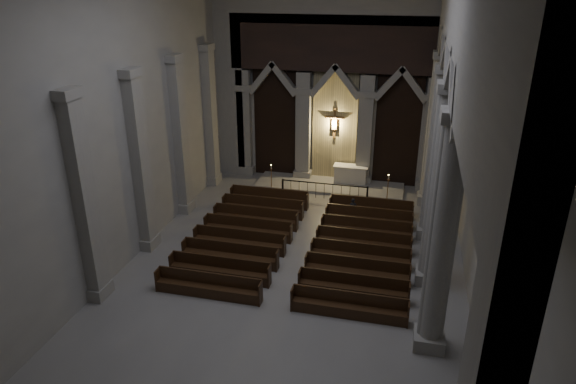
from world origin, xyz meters
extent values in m
plane|color=gray|center=(0.00, 0.00, 0.00)|extent=(24.00, 24.00, 0.00)
cube|color=#98968F|center=(0.00, 12.00, 6.00)|extent=(14.00, 0.10, 12.00)
cube|color=#98968F|center=(0.00, -12.00, 6.00)|extent=(14.00, 0.10, 12.00)
cube|color=#98968F|center=(-7.00, 0.00, 6.00)|extent=(0.10, 24.00, 12.00)
cube|color=#98968F|center=(7.00, 0.00, 6.00)|extent=(0.10, 24.00, 12.00)
cube|color=gray|center=(-5.40, 11.50, 3.20)|extent=(0.80, 0.50, 6.40)
cube|color=gray|center=(-5.40, 11.50, 0.25)|extent=(1.05, 0.70, 0.50)
cube|color=gray|center=(-5.40, 11.50, 5.35)|extent=(1.00, 0.65, 0.35)
cube|color=gray|center=(-1.80, 11.50, 3.20)|extent=(0.80, 0.50, 6.40)
cube|color=gray|center=(-1.80, 11.50, 0.25)|extent=(1.05, 0.70, 0.50)
cube|color=gray|center=(-1.80, 11.50, 5.35)|extent=(1.00, 0.65, 0.35)
cube|color=gray|center=(1.80, 11.50, 3.20)|extent=(0.80, 0.50, 6.40)
cube|color=gray|center=(1.80, 11.50, 0.25)|extent=(1.05, 0.70, 0.50)
cube|color=gray|center=(1.80, 11.50, 5.35)|extent=(1.00, 0.65, 0.35)
cube|color=gray|center=(5.40, 11.50, 3.20)|extent=(0.80, 0.50, 6.40)
cube|color=gray|center=(5.40, 11.50, 0.25)|extent=(1.05, 0.70, 0.50)
cube|color=gray|center=(5.40, 11.50, 5.35)|extent=(1.00, 0.65, 0.35)
cube|color=black|center=(-3.60, 11.85, 3.50)|extent=(2.60, 0.15, 7.00)
cube|color=tan|center=(0.00, 11.85, 3.50)|extent=(2.60, 0.15, 7.00)
cube|color=black|center=(3.60, 11.85, 3.50)|extent=(2.60, 0.15, 7.00)
cube|color=black|center=(0.00, 11.50, 8.00)|extent=(12.00, 0.50, 3.00)
cube|color=gray|center=(-6.20, 11.50, 4.50)|extent=(1.60, 0.50, 9.00)
cube|color=gray|center=(6.20, 11.50, 4.50)|extent=(1.60, 0.50, 9.00)
plane|color=#FFB972|center=(0.00, 11.82, 3.50)|extent=(1.50, 0.00, 1.50)
cube|color=brown|center=(0.00, 11.73, 3.50)|extent=(0.13, 0.08, 1.80)
cube|color=brown|center=(0.00, 11.73, 3.85)|extent=(1.10, 0.08, 0.13)
cube|color=tan|center=(0.00, 11.67, 3.45)|extent=(0.26, 0.10, 0.60)
sphere|color=tan|center=(0.00, 11.67, 3.85)|extent=(0.17, 0.17, 0.17)
cylinder|color=tan|center=(-0.26, 11.67, 3.82)|extent=(0.45, 0.08, 0.08)
cylinder|color=tan|center=(0.26, 11.67, 3.82)|extent=(0.45, 0.08, 0.08)
cube|color=gray|center=(5.50, 9.50, 0.25)|extent=(1.00, 1.00, 0.50)
cylinder|color=gray|center=(5.50, 9.50, 4.00)|extent=(0.70, 0.70, 7.50)
cube|color=gray|center=(5.50, 9.50, 7.85)|extent=(0.95, 0.95, 0.35)
cube|color=gray|center=(5.50, 5.50, 0.25)|extent=(1.00, 1.00, 0.50)
cylinder|color=gray|center=(5.50, 5.50, 4.00)|extent=(0.70, 0.70, 7.50)
cube|color=gray|center=(5.50, 5.50, 7.85)|extent=(0.95, 0.95, 0.35)
cube|color=gray|center=(5.50, 1.50, 0.25)|extent=(1.00, 1.00, 0.50)
cylinder|color=gray|center=(5.50, 1.50, 4.00)|extent=(0.70, 0.70, 7.50)
cube|color=gray|center=(5.50, 1.50, 7.85)|extent=(0.95, 0.95, 0.35)
cube|color=gray|center=(5.50, -2.50, 0.25)|extent=(1.00, 1.00, 0.50)
cylinder|color=gray|center=(5.50, -2.50, 4.00)|extent=(0.70, 0.70, 7.50)
cube|color=gray|center=(5.50, -2.50, 7.85)|extent=(0.95, 0.95, 0.35)
cube|color=gray|center=(5.50, 0.00, 10.60)|extent=(0.55, 24.00, 2.80)
cube|color=gray|center=(5.50, 11.40, 4.60)|extent=(0.55, 1.20, 9.20)
cube|color=gray|center=(-6.75, 9.50, 0.25)|extent=(0.60, 1.00, 0.50)
cube|color=gray|center=(-6.75, 9.50, 4.00)|extent=(0.50, 0.80, 7.50)
cube|color=gray|center=(-6.75, 9.50, 7.85)|extent=(0.60, 1.00, 0.35)
cube|color=gray|center=(-6.75, 5.50, 0.25)|extent=(0.60, 1.00, 0.50)
cube|color=gray|center=(-6.75, 5.50, 4.00)|extent=(0.50, 0.80, 7.50)
cube|color=gray|center=(-6.75, 5.50, 7.85)|extent=(0.60, 1.00, 0.35)
cube|color=gray|center=(-6.75, 1.50, 0.25)|extent=(0.60, 1.00, 0.50)
cube|color=gray|center=(-6.75, 1.50, 4.00)|extent=(0.50, 0.80, 7.50)
cube|color=gray|center=(-6.75, 1.50, 7.85)|extent=(0.60, 1.00, 0.35)
cube|color=gray|center=(-6.75, -2.50, 0.25)|extent=(0.60, 1.00, 0.50)
cube|color=gray|center=(-6.75, -2.50, 4.00)|extent=(0.50, 0.80, 7.50)
cube|color=gray|center=(-6.75, -2.50, 7.85)|extent=(0.60, 1.00, 0.35)
cube|color=gray|center=(0.00, 10.60, 0.07)|extent=(8.50, 2.60, 0.15)
cube|color=beige|center=(1.13, 11.21, 0.64)|extent=(1.85, 0.72, 0.98)
cube|color=white|center=(1.13, 11.21, 1.15)|extent=(2.00, 0.80, 0.04)
cube|color=black|center=(0.00, 8.75, 0.90)|extent=(4.71, 0.05, 0.05)
cube|color=black|center=(-2.36, 8.75, 0.47)|extent=(0.09, 0.09, 0.94)
cube|color=black|center=(2.36, 8.75, 0.47)|extent=(0.09, 0.09, 0.94)
cylinder|color=black|center=(-1.89, 8.75, 0.44)|extent=(0.02, 0.02, 0.87)
cylinder|color=black|center=(-1.41, 8.75, 0.44)|extent=(0.02, 0.02, 0.87)
cylinder|color=black|center=(-0.94, 8.75, 0.44)|extent=(0.02, 0.02, 0.87)
cylinder|color=black|center=(-0.47, 8.75, 0.44)|extent=(0.02, 0.02, 0.87)
cylinder|color=black|center=(0.00, 8.75, 0.44)|extent=(0.02, 0.02, 0.87)
cylinder|color=black|center=(0.47, 8.75, 0.44)|extent=(0.02, 0.02, 0.87)
cylinder|color=black|center=(0.94, 8.75, 0.44)|extent=(0.02, 0.02, 0.87)
cylinder|color=black|center=(1.41, 8.75, 0.44)|extent=(0.02, 0.02, 0.87)
cylinder|color=black|center=(1.89, 8.75, 0.44)|extent=(0.02, 0.02, 0.87)
cylinder|color=#935E2D|center=(-3.19, 9.36, 0.03)|extent=(0.26, 0.26, 0.05)
cylinder|color=#935E2D|center=(-3.19, 9.36, 0.64)|extent=(0.04, 0.04, 1.23)
cylinder|color=#935E2D|center=(-3.19, 9.36, 1.25)|extent=(0.13, 0.13, 0.02)
cylinder|color=beige|center=(-3.19, 9.36, 1.36)|extent=(0.05, 0.05, 0.21)
sphere|color=#FFDC59|center=(-3.19, 9.36, 1.49)|extent=(0.05, 0.05, 0.05)
cylinder|color=#935E2D|center=(3.40, 9.04, 0.03)|extent=(0.28, 0.28, 0.06)
cylinder|color=#935E2D|center=(3.40, 9.04, 0.69)|extent=(0.04, 0.04, 1.32)
cylinder|color=#935E2D|center=(3.40, 9.04, 1.35)|extent=(0.14, 0.14, 0.02)
cylinder|color=beige|center=(3.40, 9.04, 1.47)|extent=(0.06, 0.06, 0.23)
sphere|color=#FFDC59|center=(3.40, 9.04, 1.61)|extent=(0.05, 0.05, 0.05)
cube|color=black|center=(-2.70, 7.14, 0.22)|extent=(4.18, 0.40, 0.45)
cube|color=black|center=(-2.70, 7.33, 0.70)|extent=(4.18, 0.07, 0.50)
cube|color=black|center=(-4.79, 7.14, 0.45)|extent=(0.06, 0.45, 0.89)
cube|color=black|center=(-0.61, 7.14, 0.45)|extent=(0.06, 0.45, 0.89)
cube|color=black|center=(2.70, 7.14, 0.22)|extent=(4.18, 0.40, 0.45)
cube|color=black|center=(2.70, 7.33, 0.70)|extent=(4.18, 0.07, 0.50)
cube|color=black|center=(0.61, 7.14, 0.45)|extent=(0.06, 0.45, 0.89)
cube|color=black|center=(4.79, 7.14, 0.45)|extent=(0.06, 0.45, 0.89)
cube|color=black|center=(-2.70, 5.90, 0.22)|extent=(4.18, 0.40, 0.45)
cube|color=black|center=(-2.70, 6.09, 0.70)|extent=(4.18, 0.07, 0.50)
cube|color=black|center=(-4.79, 5.90, 0.45)|extent=(0.06, 0.45, 0.89)
cube|color=black|center=(-0.61, 5.90, 0.45)|extent=(0.06, 0.45, 0.89)
cube|color=black|center=(2.70, 5.90, 0.22)|extent=(4.18, 0.40, 0.45)
cube|color=black|center=(2.70, 6.09, 0.70)|extent=(4.18, 0.07, 0.50)
cube|color=black|center=(0.61, 5.90, 0.45)|extent=(0.06, 0.45, 0.89)
cube|color=black|center=(4.79, 5.90, 0.45)|extent=(0.06, 0.45, 0.89)
cube|color=black|center=(-2.70, 4.66, 0.22)|extent=(4.18, 0.40, 0.45)
cube|color=black|center=(-2.70, 4.85, 0.70)|extent=(4.18, 0.07, 0.50)
cube|color=black|center=(-4.79, 4.66, 0.45)|extent=(0.06, 0.45, 0.89)
cube|color=black|center=(-0.61, 4.66, 0.45)|extent=(0.06, 0.45, 0.89)
cube|color=black|center=(2.70, 4.66, 0.22)|extent=(4.18, 0.40, 0.45)
cube|color=black|center=(2.70, 4.85, 0.70)|extent=(4.18, 0.07, 0.50)
cube|color=black|center=(0.61, 4.66, 0.45)|extent=(0.06, 0.45, 0.89)
cube|color=black|center=(4.79, 4.66, 0.45)|extent=(0.06, 0.45, 0.89)
cube|color=black|center=(-2.70, 3.42, 0.22)|extent=(4.18, 0.40, 0.45)
cube|color=black|center=(-2.70, 3.61, 0.70)|extent=(4.18, 0.07, 0.50)
cube|color=black|center=(-4.79, 3.42, 0.45)|extent=(0.06, 0.45, 0.89)
cube|color=black|center=(-0.61, 3.42, 0.45)|extent=(0.06, 0.45, 0.89)
cube|color=black|center=(2.70, 3.42, 0.22)|extent=(4.18, 0.40, 0.45)
cube|color=black|center=(2.70, 3.61, 0.70)|extent=(4.18, 0.07, 0.50)
cube|color=black|center=(0.61, 3.42, 0.45)|extent=(0.06, 0.45, 0.89)
cube|color=black|center=(4.79, 3.42, 0.45)|extent=(0.06, 0.45, 0.89)
cube|color=black|center=(-2.70, 2.18, 0.22)|extent=(4.18, 0.40, 0.45)
cube|color=black|center=(-2.70, 2.37, 0.70)|extent=(4.18, 0.07, 0.50)
cube|color=black|center=(-4.79, 2.18, 0.45)|extent=(0.06, 0.45, 0.89)
cube|color=black|center=(-0.61, 2.18, 0.45)|extent=(0.06, 0.45, 0.89)
cube|color=black|center=(2.70, 2.18, 0.22)|extent=(4.18, 0.40, 0.45)
cube|color=black|center=(2.70, 2.37, 0.70)|extent=(4.18, 0.07, 0.50)
cube|color=black|center=(0.61, 2.18, 0.45)|extent=(0.06, 0.45, 0.89)
cube|color=black|center=(4.79, 2.18, 0.45)|extent=(0.06, 0.45, 0.89)
cube|color=black|center=(-2.70, 0.94, 0.22)|extent=(4.18, 0.40, 0.45)
cube|color=black|center=(-2.70, 1.13, 0.70)|extent=(4.18, 0.07, 0.50)
cube|color=black|center=(-4.79, 0.94, 0.45)|extent=(0.06, 0.45, 0.89)
cube|color=black|center=(-0.61, 0.94, 0.45)|extent=(0.06, 0.45, 0.89)
cube|color=black|center=(2.70, 0.94, 0.22)|extent=(4.18, 0.40, 0.45)
cube|color=black|center=(2.70, 1.13, 0.70)|extent=(4.18, 0.07, 0.50)
cube|color=black|center=(0.61, 0.94, 0.45)|extent=(0.06, 0.45, 0.89)
cube|color=black|center=(4.79, 0.94, 0.45)|extent=(0.06, 0.45, 0.89)
cube|color=black|center=(-2.70, -0.30, 0.22)|extent=(4.18, 0.40, 0.45)
cube|color=black|center=(-2.70, -0.11, 0.70)|extent=(4.18, 0.07, 0.50)
cube|color=black|center=(-4.79, -0.30, 0.45)|extent=(0.06, 0.45, 0.89)
cube|color=black|center=(-0.61, -0.30, 0.45)|extent=(0.06, 0.45, 0.89)
cube|color=black|center=(2.70, -0.30, 0.22)|extent=(4.18, 0.40, 0.45)
cube|color=black|center=(2.70, -0.11, 0.70)|extent=(4.18, 0.07, 0.50)
cube|color=black|center=(0.61, -0.30, 0.45)|extent=(0.06, 0.45, 0.89)
cube|color=black|center=(4.79, -0.30, 0.45)|extent=(0.06, 0.45, 0.89)
cube|color=black|center=(-2.70, -1.53, 0.22)|extent=(4.18, 0.40, 0.45)
cube|color=black|center=(-2.70, -1.35, 0.70)|extent=(4.18, 0.07, 0.50)
cube|color=black|center=(-4.79, -1.53, 0.45)|extent=(0.06, 0.45, 0.89)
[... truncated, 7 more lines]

